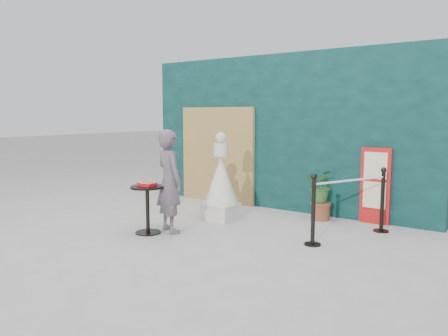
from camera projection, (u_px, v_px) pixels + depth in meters
ground at (175, 247)px, 6.15m from camera, size 60.00×60.00×0.00m
back_wall at (281, 133)px, 8.52m from camera, size 6.00×0.30×3.00m
bamboo_fence at (217, 155)px, 9.21m from camera, size 1.80×0.08×2.00m
woman at (170, 181)px, 6.86m from camera, size 0.70×0.58×1.62m
menu_board at (375, 186)px, 7.38m from camera, size 0.50×0.07×1.30m
statue at (221, 184)px, 7.68m from camera, size 0.60×0.60×1.55m
cafe_table at (147, 202)px, 6.81m from camera, size 0.52×0.52×0.75m
food_basket at (147, 184)px, 6.77m from camera, size 0.26×0.19×0.11m
planter at (321, 190)px, 7.66m from camera, size 0.54×0.46×0.91m
stanchion_barrier at (350, 206)px, 6.54m from camera, size 0.84×1.54×1.03m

